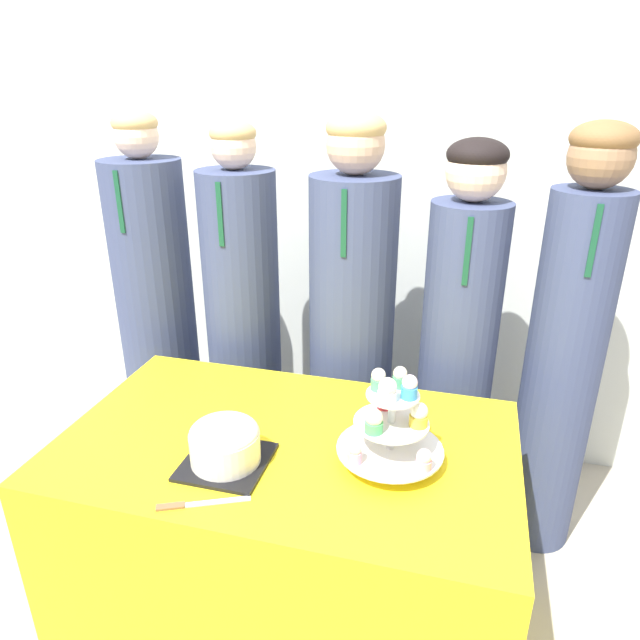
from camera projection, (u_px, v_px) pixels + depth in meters
wall_back at (371, 155)px, 2.41m from camera, size 9.00×0.06×2.70m
table at (289, 538)px, 1.73m from camera, size 1.26×0.76×0.71m
round_cake at (225, 443)px, 1.47m from camera, size 0.22×0.22×0.13m
cake_knife at (188, 505)px, 1.34m from camera, size 0.21×0.11×0.01m
cupcake_stand at (392, 420)px, 1.46m from camera, size 0.28×0.28×0.27m
student_0 at (158, 321)px, 2.35m from camera, size 0.31×0.31×1.54m
student_1 at (244, 332)px, 2.26m from camera, size 0.29×0.29×1.52m
student_2 at (351, 339)px, 2.15m from camera, size 0.32×0.32×1.55m
student_3 at (457, 356)px, 2.06m from camera, size 0.27×0.27×1.48m
student_4 at (564, 358)px, 1.96m from camera, size 0.25×0.26×1.53m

